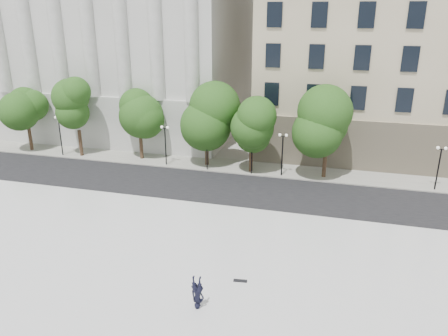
% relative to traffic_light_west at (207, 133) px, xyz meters
% --- Properties ---
extents(ground, '(160.00, 160.00, 0.00)m').
position_rel_traffic_light_west_xyz_m(ground, '(1.47, -22.30, -3.75)').
color(ground, '#B0ADA6').
rests_on(ground, ground).
extents(plaza, '(44.00, 22.00, 0.45)m').
position_rel_traffic_light_west_xyz_m(plaza, '(1.47, -19.30, -3.53)').
color(plaza, silver).
rests_on(plaza, ground).
extents(street, '(60.00, 8.00, 0.02)m').
position_rel_traffic_light_west_xyz_m(street, '(1.47, -4.30, -3.74)').
color(street, black).
rests_on(street, ground).
extents(far_sidewalk, '(60.00, 4.00, 0.12)m').
position_rel_traffic_light_west_xyz_m(far_sidewalk, '(1.47, 1.70, -3.69)').
color(far_sidewalk, '#A9A89C').
rests_on(far_sidewalk, ground).
extents(building_west, '(31.50, 27.65, 25.60)m').
position_rel_traffic_light_west_xyz_m(building_west, '(-15.53, 16.27, 9.14)').
color(building_west, silver).
rests_on(building_west, ground).
extents(building_east, '(36.00, 26.15, 23.00)m').
position_rel_traffic_light_west_xyz_m(building_east, '(21.47, 16.61, 7.39)').
color(building_east, beige).
rests_on(building_east, ground).
extents(traffic_light_west, '(0.61, 1.90, 4.25)m').
position_rel_traffic_light_west_xyz_m(traffic_light_west, '(0.00, 0.00, 0.00)').
color(traffic_light_west, black).
rests_on(traffic_light_west, ground).
extents(traffic_light_east, '(0.55, 1.62, 4.14)m').
position_rel_traffic_light_west_xyz_m(traffic_light_east, '(4.38, -0.00, -0.12)').
color(traffic_light_east, black).
rests_on(traffic_light_east, ground).
extents(person_lying, '(0.67, 1.85, 0.50)m').
position_rel_traffic_light_west_xyz_m(person_lying, '(5.85, -20.60, -3.05)').
color(person_lying, black).
rests_on(person_lying, plaza).
extents(skateboard, '(0.78, 0.29, 0.08)m').
position_rel_traffic_light_west_xyz_m(skateboard, '(7.41, -17.80, -3.26)').
color(skateboard, black).
rests_on(skateboard, plaza).
extents(street_trees, '(35.82, 4.78, 7.34)m').
position_rel_traffic_light_west_xyz_m(street_trees, '(-4.82, 1.10, 1.16)').
color(street_trees, '#382619').
rests_on(street_trees, ground).
extents(lamp_posts, '(37.59, 0.28, 4.35)m').
position_rel_traffic_light_west_xyz_m(lamp_posts, '(1.54, 0.30, -0.87)').
color(lamp_posts, black).
rests_on(lamp_posts, ground).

